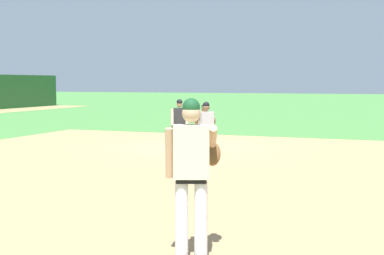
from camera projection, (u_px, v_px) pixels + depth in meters
name	position (u px, v px, depth m)	size (l,w,h in m)	color
ground_plane	(193.00, 147.00, 16.70)	(160.00, 160.00, 0.00)	#47843D
infield_dirt_patch	(192.00, 178.00, 11.40)	(18.00, 18.00, 0.01)	tan
first_base_bag	(193.00, 146.00, 16.70)	(0.38, 0.38, 0.09)	white
baseball	(197.00, 184.00, 10.47)	(0.07, 0.07, 0.07)	white
pitcher	(193.00, 169.00, 6.04)	(0.81, 0.60, 1.86)	black
first_baseman	(205.00, 123.00, 16.89)	(0.85, 0.93, 1.34)	black
baserunner	(206.00, 124.00, 15.85)	(0.68, 0.67, 1.46)	black
umpire	(180.00, 119.00, 18.15)	(0.59, 0.67, 1.46)	black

